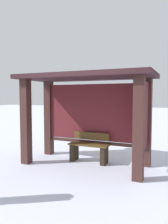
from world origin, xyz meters
TOP-DOWN VIEW (x-y plane):
  - ground_plane at (0.00, 0.00)m, footprint 60.00×60.00m
  - bus_shelter at (0.07, 0.14)m, footprint 3.40×1.57m
  - bench_left_inside at (0.00, 0.25)m, footprint 1.07×0.38m

SIDE VIEW (x-z plane):
  - ground_plane at x=0.00m, z-range 0.00..0.00m
  - bench_left_inside at x=0.00m, z-range -0.03..0.74m
  - bus_shelter at x=0.07m, z-range 0.49..2.79m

